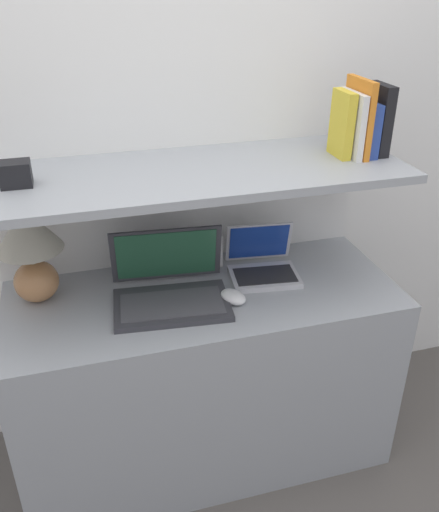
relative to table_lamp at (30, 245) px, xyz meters
The scene contains 16 objects.
ground_plane 1.18m from the table_lamp, 35.94° to the right, with size 12.00×12.00×0.00m, color #56514C.
wall_back 0.64m from the table_lamp, 21.62° to the left, with size 6.00×0.05×2.40m.
desk 0.82m from the table_lamp, 12.56° to the right, with size 1.37×0.56×0.75m.
back_riser 0.70m from the table_lamp, 17.50° to the left, with size 1.37×0.04×1.16m.
shelf 0.60m from the table_lamp, ahead, with size 1.37×0.50×0.03m.
table_lamp is the anchor object (origin of this frame).
laptop_large 0.48m from the table_lamp, 16.98° to the right, with size 0.41×0.33×0.23m.
laptop_small 0.82m from the table_lamp, ahead, with size 0.27×0.25×0.18m.
computer_mouse 0.69m from the table_lamp, 17.45° to the right, with size 0.11×0.12×0.04m.
router_box 0.64m from the table_lamp, ahead, with size 0.11×0.07×0.13m.
book_black 1.24m from the table_lamp, ahead, with size 0.04×0.14×0.24m.
book_blue 1.19m from the table_lamp, ahead, with size 0.03×0.15×0.18m.
book_orange 1.17m from the table_lamp, ahead, with size 0.02×0.18×0.26m.
book_white 1.14m from the table_lamp, ahead, with size 0.02×0.17×0.22m.
book_yellow 1.11m from the table_lamp, ahead, with size 0.03×0.12×0.22m.
shelf_gadget 0.27m from the table_lamp, 87.06° to the right, with size 0.09×0.07×0.07m.
Camera 1 is at (-0.39, -1.28, 1.77)m, focal length 38.00 mm.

